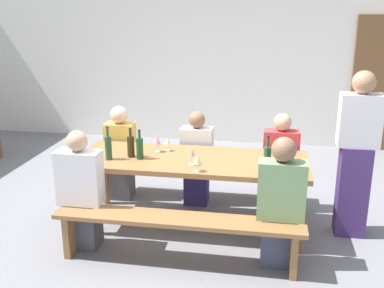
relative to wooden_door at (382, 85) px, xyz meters
The scene contains 20 objects.
ground_plane 4.12m from the wooden_door, 127.96° to the right, with size 24.00×24.00×0.00m, color slate.
back_wall 2.51m from the wooden_door, behind, with size 14.00×0.20×3.20m, color silver.
wooden_door is the anchor object (origin of this frame).
tasting_table 4.00m from the wooden_door, 127.96° to the right, with size 2.32×0.89×0.75m.
bench_near 4.64m from the wooden_door, 122.25° to the right, with size 2.22×0.30×0.45m.
bench_far 3.49m from the wooden_door, 135.63° to the right, with size 2.22×0.30×0.45m.
wine_bottle_0 3.82m from the wooden_door, 116.41° to the right, with size 0.07×0.07×0.35m.
wine_bottle_1 4.43m from the wooden_door, 133.82° to the right, with size 0.08×0.08×0.30m.
wine_bottle_2 4.40m from the wooden_door, 132.39° to the right, with size 0.07×0.07×0.30m.
wine_bottle_3 4.66m from the wooden_door, 134.54° to the right, with size 0.07×0.07×0.34m.
wine_glass_0 4.13m from the wooden_door, 133.53° to the right, with size 0.07×0.07×0.17m.
wine_glass_1 4.21m from the wooden_door, 123.65° to the right, with size 0.08×0.08×0.17m.
wine_glass_2 4.13m from the wooden_door, 125.88° to the right, with size 0.07×0.07×0.18m.
wine_glass_3 4.03m from the wooden_door, 132.99° to the right, with size 0.07×0.07×0.15m.
seated_guest_near_0 5.07m from the wooden_door, 132.36° to the right, with size 0.41×0.24×1.15m.
seated_guest_near_1 4.07m from the wooden_door, 112.74° to the right, with size 0.41×0.24×1.18m.
seated_guest_far_0 4.28m from the wooden_door, 143.21° to the right, with size 0.34×0.24×1.13m.
seated_guest_far_1 3.60m from the wooden_door, 134.44° to the right, with size 0.36×0.24×1.10m.
seated_guest_far_2 3.03m from the wooden_door, 121.38° to the right, with size 0.39×0.24×1.11m.
standing_host 3.15m from the wooden_door, 105.67° to the right, with size 0.39×0.24×1.66m.
Camera 1 is at (0.75, -4.31, 2.23)m, focal length 42.77 mm.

